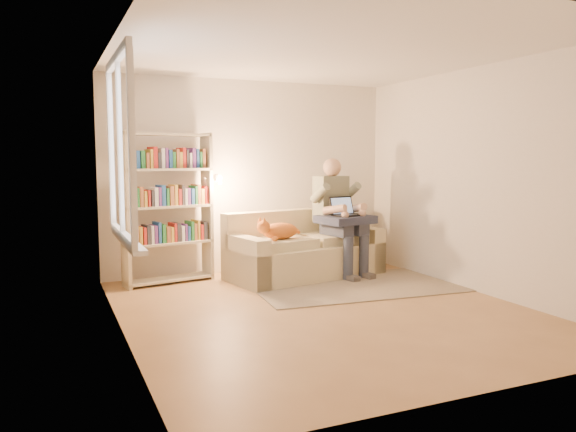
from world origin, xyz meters
name	(u,v)px	position (x,y,z in m)	size (l,w,h in m)	color
floor	(324,310)	(0.00, 0.00, 0.00)	(4.50, 4.50, 0.00)	olive
ceiling	(326,51)	(0.00, 0.00, 2.60)	(4.00, 4.50, 0.02)	white
wall_left	(119,188)	(-2.00, 0.00, 1.30)	(0.02, 4.50, 2.60)	silver
wall_right	(481,181)	(2.00, 0.00, 1.30)	(0.02, 4.50, 2.60)	silver
wall_back	(250,177)	(0.00, 2.25, 1.30)	(4.00, 0.02, 2.60)	silver
wall_front	(487,199)	(0.00, -2.25, 1.30)	(4.00, 0.02, 2.60)	silver
window	(122,179)	(-1.95, 0.20, 1.38)	(0.12, 1.52, 1.69)	white
sofa	(303,253)	(0.51, 1.60, 0.31)	(2.15, 1.27, 0.86)	beige
person	(338,210)	(0.98, 1.53, 0.86)	(0.56, 0.77, 1.55)	gray
cat	(278,230)	(0.05, 1.38, 0.66)	(0.69, 0.34, 0.26)	orange
blanket	(349,219)	(1.05, 1.37, 0.76)	(0.66, 0.54, 0.10)	#252B41
laptop	(348,211)	(1.05, 1.38, 0.87)	(0.41, 0.36, 0.32)	black
bookshelf	(168,200)	(-1.20, 1.90, 1.03)	(1.28, 0.48, 1.87)	beige
rug	(354,286)	(0.82, 0.81, 0.01)	(2.46, 1.45, 0.01)	gray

